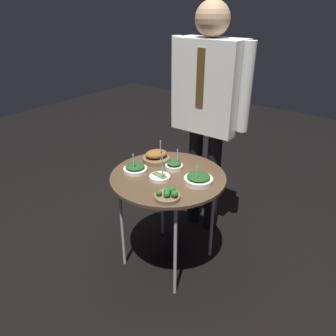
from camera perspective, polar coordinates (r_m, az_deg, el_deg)
ground_plane at (r=2.38m, az=-0.00°, el=-15.54°), size 8.00×8.00×0.00m
serving_cart at (r=2.01m, az=-0.00°, el=-2.37°), size 0.71×0.71×0.66m
bowl_spinach_front_center at (r=2.06m, az=1.06°, el=0.48°), size 0.11×0.11×0.14m
bowl_roast_back_right at (r=2.16m, az=-2.05°, el=2.00°), size 0.18×0.18×0.16m
bowl_asparagus_far_rim at (r=1.95m, az=-1.44°, el=-1.55°), size 0.13×0.13×0.17m
bowl_broccoli_mid_right at (r=1.75m, az=-0.01°, el=-4.73°), size 0.14×0.14×0.06m
bowl_spinach_mid_left at (r=2.04m, az=-5.73°, el=-0.04°), size 0.15×0.15×0.14m
bowl_spinach_center at (r=1.91m, az=5.31°, el=-1.93°), size 0.17×0.17×0.13m
waiter_figure at (r=2.27m, az=7.00°, el=12.04°), size 0.60×0.23×1.63m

